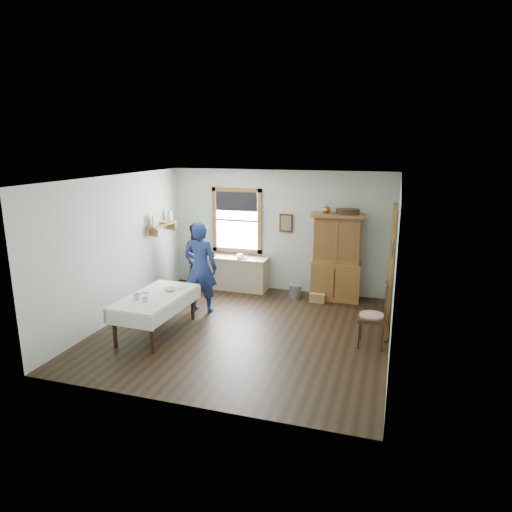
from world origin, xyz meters
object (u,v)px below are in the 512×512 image
china_hutch (337,257)px  figure_dark (199,260)px  pail (295,291)px  wicker_basket (318,297)px  dining_table (156,314)px  woman_blue (201,271)px  work_counter (239,273)px  spindle_chair (372,315)px

china_hutch → figure_dark: 3.02m
china_hutch → pail: 1.16m
china_hutch → wicker_basket: 0.93m
pail → wicker_basket: bearing=-14.0°
dining_table → woman_blue: woman_blue is taller
china_hutch → woman_blue: bearing=-151.9°
work_counter → figure_dark: (-0.80, -0.40, 0.34)m
woman_blue → spindle_chair: bearing=166.3°
work_counter → pail: work_counter is taller
work_counter → pail: bearing=-6.8°
dining_table → spindle_chair: bearing=8.8°
work_counter → pail: 1.38m
dining_table → spindle_chair: (3.65, 0.57, 0.20)m
spindle_chair → figure_dark: bearing=151.6°
pail → spindle_chair: bearing=-49.2°
work_counter → figure_dark: 0.96m
dining_table → spindle_chair: spindle_chair is taller
china_hutch → wicker_basket: size_ratio=5.67×
work_counter → china_hutch: size_ratio=0.71×
china_hutch → spindle_chair: size_ratio=1.71×
pail → figure_dark: (-2.15, -0.22, 0.58)m
woman_blue → figure_dark: 1.27m
figure_dark → spindle_chair: bearing=-38.3°
dining_table → pail: size_ratio=6.01×
wicker_basket → figure_dark: (-2.66, -0.09, 0.62)m
work_counter → spindle_chair: 3.77m
dining_table → pail: 3.21m
dining_table → wicker_basket: size_ratio=5.27×
pail → woman_blue: 2.21m
dining_table → work_counter: bearing=78.0°
woman_blue → wicker_basket: bearing=-152.8°
china_hutch → dining_table: (-2.77, -2.70, -0.58)m
work_counter → dining_table: work_counter is taller
spindle_chair → figure_dark: figure_dark is taller
china_hutch → pail: size_ratio=6.47×
work_counter → spindle_chair: (3.07, -2.17, 0.16)m
pail → figure_dark: bearing=-174.2°
spindle_chair → pail: (-1.72, 1.99, -0.40)m
dining_table → wicker_basket: dining_table is taller
dining_table → woman_blue: 1.34m
work_counter → woman_blue: size_ratio=0.79×
dining_table → woman_blue: bearing=74.7°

